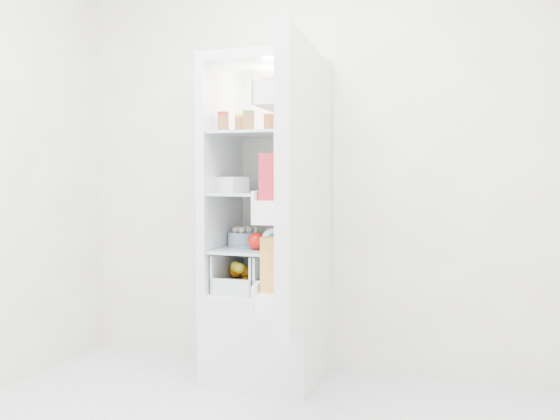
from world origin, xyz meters
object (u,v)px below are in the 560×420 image
(mushroom_bowl, at_px, (242,239))
(fridge_door, at_px, (291,189))
(red_cabbage, at_px, (283,232))
(refrigerator, at_px, (270,261))

(mushroom_bowl, height_order, fridge_door, fridge_door)
(red_cabbage, distance_m, mushroom_bowl, 0.25)
(refrigerator, distance_m, red_cabbage, 0.19)
(refrigerator, height_order, fridge_door, refrigerator)
(refrigerator, relative_size, fridge_door, 1.38)
(red_cabbage, bearing_deg, fridge_door, -68.07)
(mushroom_bowl, relative_size, fridge_door, 0.13)
(red_cabbage, xyz_separation_m, fridge_door, (0.25, -0.62, 0.26))
(fridge_door, bearing_deg, mushroom_bowl, 33.22)
(refrigerator, bearing_deg, fridge_door, -62.70)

